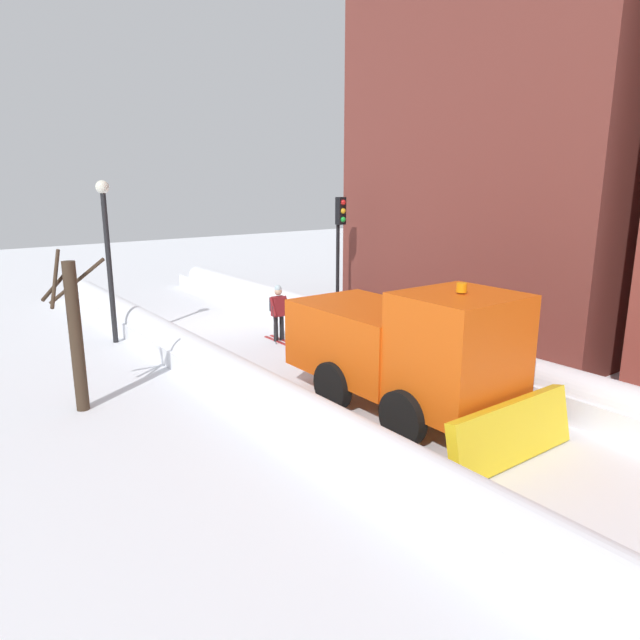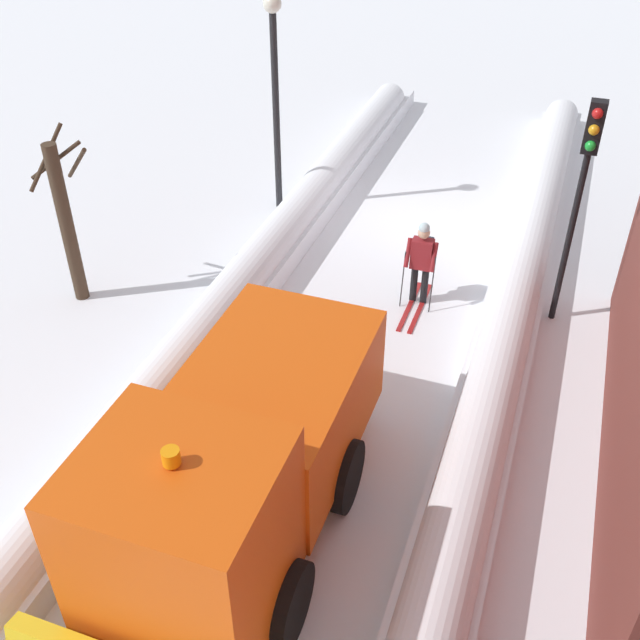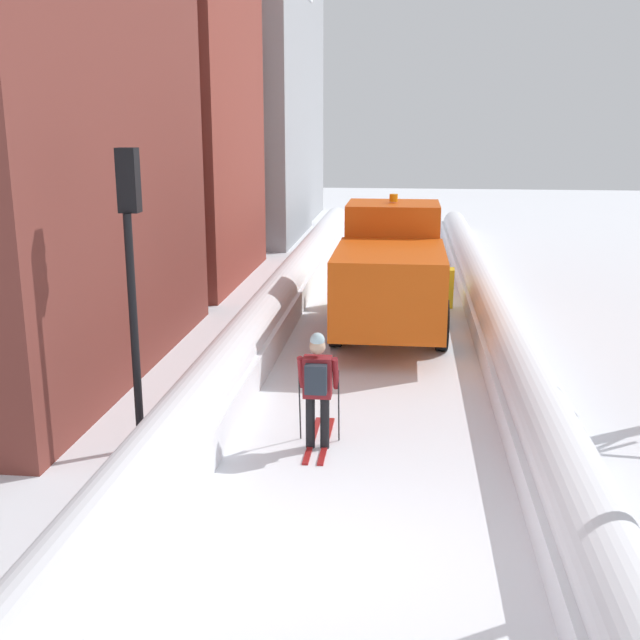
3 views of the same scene
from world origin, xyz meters
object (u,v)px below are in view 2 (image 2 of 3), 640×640
at_px(traffic_light_pole, 583,175).
at_px(street_lamp, 275,79).
at_px(plow_truck, 237,466).
at_px(skier, 422,259).
at_px(bare_tree_near, 66,220).

height_order(traffic_light_pole, street_lamp, street_lamp).
relative_size(plow_truck, skier, 3.31).
height_order(plow_truck, bare_tree_near, bare_tree_near).
bearing_deg(bare_tree_near, street_lamp, -114.61).
relative_size(plow_truck, street_lamp, 1.20).
relative_size(skier, traffic_light_pole, 0.41).
bearing_deg(street_lamp, skier, 145.48).
bearing_deg(street_lamp, plow_truck, 109.24).
relative_size(plow_truck, bare_tree_near, 1.68).
xyz_separation_m(skier, bare_tree_near, (6.58, 2.15, 0.78)).
relative_size(skier, street_lamp, 0.36).
bearing_deg(traffic_light_pole, bare_tree_near, 14.51).
relative_size(skier, bare_tree_near, 0.51).
bearing_deg(skier, plow_truck, 82.00).
height_order(plow_truck, traffic_light_pole, traffic_light_pole).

